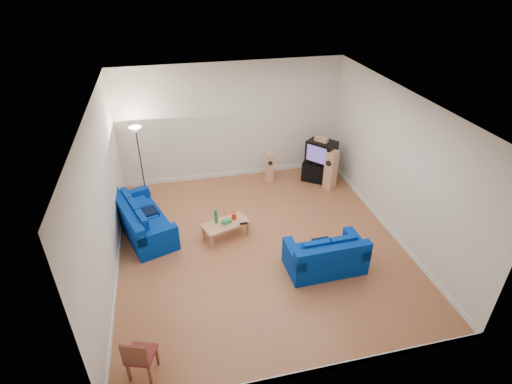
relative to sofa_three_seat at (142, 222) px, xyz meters
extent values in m
cube|color=brown|center=(2.50, -1.01, -0.29)|extent=(6.00, 6.50, 0.01)
cube|color=white|center=(2.50, -1.01, 2.91)|extent=(6.00, 6.50, 0.01)
cube|color=silver|center=(2.50, 2.24, 1.31)|extent=(6.00, 0.01, 3.20)
cube|color=silver|center=(2.50, -4.26, 1.31)|extent=(6.00, 0.01, 3.20)
cube|color=silver|center=(-0.50, -1.01, 1.31)|extent=(0.01, 6.50, 3.20)
cube|color=silver|center=(5.50, -1.01, 1.31)|extent=(0.01, 6.50, 3.20)
cube|color=white|center=(2.50, 2.23, -0.23)|extent=(6.00, 0.02, 0.12)
cube|color=white|center=(2.50, -4.25, -0.23)|extent=(6.00, 0.02, 0.12)
cube|color=white|center=(-0.49, -1.01, -0.23)|extent=(0.02, 6.50, 0.12)
cube|color=white|center=(5.49, -1.01, -0.23)|extent=(0.02, 6.50, 0.12)
cube|color=navy|center=(0.05, 0.02, -0.10)|extent=(1.49, 2.21, 0.39)
cube|color=navy|center=(-0.27, -0.09, 0.30)|extent=(0.85, 1.99, 0.40)
cube|color=navy|center=(-0.24, 0.89, 0.21)|extent=(0.90, 0.48, 0.22)
cube|color=navy|center=(0.35, -0.85, 0.21)|extent=(0.90, 0.48, 0.22)
cube|color=black|center=(0.18, 0.06, 0.19)|extent=(0.47, 0.47, 0.11)
cube|color=navy|center=(3.59, -2.03, -0.10)|extent=(1.55, 0.89, 0.38)
cube|color=navy|center=(3.60, -2.36, 0.28)|extent=(1.54, 0.24, 0.39)
cube|color=navy|center=(2.92, -2.05, 0.19)|extent=(0.22, 0.86, 0.22)
cube|color=navy|center=(4.26, -2.01, 0.19)|extent=(0.22, 0.86, 0.22)
cube|color=black|center=(3.59, -1.89, 0.18)|extent=(0.37, 0.37, 0.11)
cube|color=tan|center=(1.82, -0.57, 0.05)|extent=(1.12, 0.81, 0.05)
cube|color=tan|center=(1.45, -0.91, -0.13)|extent=(0.08, 0.08, 0.32)
cube|color=tan|center=(1.32, -0.52, -0.13)|extent=(0.08, 0.08, 0.32)
cube|color=tan|center=(2.32, -0.61, -0.13)|extent=(0.08, 0.08, 0.32)
cube|color=tan|center=(2.19, -0.23, -0.13)|extent=(0.08, 0.08, 0.32)
cylinder|color=#197233|center=(1.63, -0.50, 0.24)|extent=(0.11, 0.11, 0.32)
cube|color=green|center=(1.85, -0.57, 0.12)|extent=(0.23, 0.17, 0.08)
cylinder|color=red|center=(2.03, -0.46, 0.15)|extent=(0.11, 0.11, 0.15)
cube|color=black|center=(2.20, -0.69, 0.09)|extent=(0.18, 0.06, 0.02)
cube|color=black|center=(4.78, 1.41, -0.02)|extent=(1.01, 0.92, 0.54)
cube|color=black|center=(4.80, 1.40, 0.30)|extent=(0.48, 0.41, 0.10)
cube|color=black|center=(4.77, 1.37, 0.63)|extent=(0.87, 0.89, 0.56)
cube|color=#463A80|center=(4.56, 1.20, 0.63)|extent=(0.38, 0.46, 0.45)
cube|color=tan|center=(4.74, 1.37, 0.97)|extent=(0.34, 0.37, 0.13)
cube|color=tan|center=(3.41, 1.69, 0.12)|extent=(0.21, 0.26, 0.83)
cylinder|color=black|center=(3.41, 1.57, 0.32)|extent=(0.12, 0.02, 0.12)
cube|color=tan|center=(4.91, 0.97, 0.25)|extent=(0.40, 0.39, 1.08)
cylinder|color=black|center=(4.78, 0.87, 0.50)|extent=(0.11, 0.14, 0.16)
cylinder|color=black|center=(0.05, 1.69, -0.28)|extent=(0.24, 0.24, 0.03)
cylinder|color=black|center=(0.05, 1.69, 0.63)|extent=(0.03, 0.03, 1.78)
cone|color=white|center=(0.05, 1.69, 1.54)|extent=(0.33, 0.33, 0.14)
cube|color=brown|center=(-0.15, -3.73, -0.10)|extent=(0.05, 0.05, 0.39)
cube|color=brown|center=(-0.04, -3.43, -0.10)|extent=(0.05, 0.05, 0.39)
cube|color=brown|center=(0.15, -3.85, -0.10)|extent=(0.05, 0.05, 0.39)
cube|color=brown|center=(0.26, -3.54, -0.10)|extent=(0.05, 0.05, 0.39)
cube|color=maroon|center=(0.05, -3.64, 0.12)|extent=(0.51, 0.51, 0.05)
cube|color=brown|center=(-0.01, -3.81, 0.33)|extent=(0.38, 0.17, 0.39)
camera|label=1|loc=(0.85, -7.72, 5.22)|focal=28.00mm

